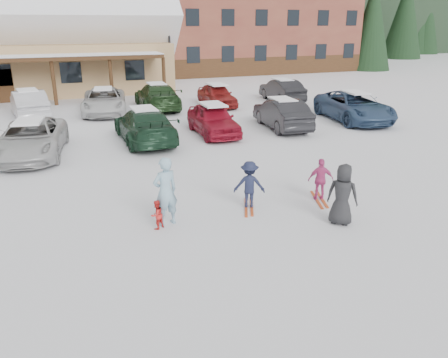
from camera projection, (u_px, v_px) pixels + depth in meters
name	position (u px, v px, depth m)	size (l,w,h in m)	color
ground	(227.00, 229.00, 11.34)	(160.00, 160.00, 0.00)	white
lamp_post	(169.00, 39.00, 33.39)	(0.50, 0.25, 6.89)	black
conifer_1	(373.00, 11.00, 47.58)	(4.84, 4.84, 11.22)	black
conifer_3	(134.00, 22.00, 50.22)	(3.96, 3.96, 9.18)	black
conifer_4	(330.00, 11.00, 61.13)	(5.06, 5.06, 11.73)	black
adult_skier	(165.00, 192.00, 11.28)	(0.68, 0.44, 1.86)	#86AFC3
toddler_red	(157.00, 215.00, 11.22)	(0.38, 0.30, 0.78)	red
child_navy	(249.00, 185.00, 12.44)	(0.90, 0.52, 1.39)	#191E38
skis_child_navy	(249.00, 206.00, 12.67)	(0.20, 1.40, 0.03)	#BC441A
child_magenta	(321.00, 180.00, 12.98)	(0.76, 0.32, 1.29)	#C63E7F
skis_child_magenta	(319.00, 199.00, 13.19)	(0.20, 1.40, 0.03)	#BC441A
bystander_dark	(342.00, 195.00, 11.37)	(0.81, 0.52, 1.65)	#232426
parked_car_2	(31.00, 139.00, 17.29)	(2.38, 5.15, 1.43)	#BABABA
parked_car_3	(144.00, 125.00, 19.36)	(2.10, 5.18, 1.50)	#183623
parked_car_4	(213.00, 119.00, 20.67)	(1.71, 4.26, 1.45)	maroon
parked_car_5	(282.00, 114.00, 21.86)	(1.57, 4.50, 1.48)	black
parked_car_6	(354.00, 106.00, 23.59)	(2.57, 5.57, 1.55)	#314A6C
parked_car_9	(29.00, 104.00, 24.35)	(1.64, 4.69, 1.55)	silver
parked_car_10	(104.00, 101.00, 25.50)	(2.42, 5.26, 1.46)	silver
parked_car_11	(157.00, 96.00, 26.75)	(2.19, 5.39, 1.56)	#1E3A1B
parked_car_12	(217.00, 95.00, 27.68)	(1.65, 4.10, 1.40)	maroon
parked_car_13	(282.00, 90.00, 29.49)	(1.55, 4.45, 1.47)	black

